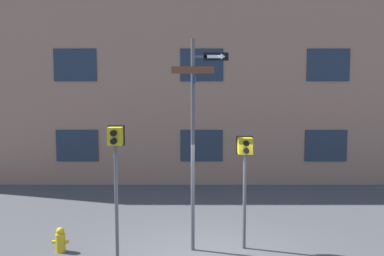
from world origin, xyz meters
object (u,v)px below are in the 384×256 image
street_sign_pole (195,129)px  pedestrian_signal_right (244,161)px  fire_hydrant (60,240)px  pedestrian_signal_left (115,156)px

street_sign_pole → pedestrian_signal_right: size_ratio=1.83×
street_sign_pole → fire_hydrant: bearing=-178.0°
fire_hydrant → street_sign_pole: bearing=2.0°
pedestrian_signal_left → pedestrian_signal_right: size_ratio=1.11×
pedestrian_signal_right → pedestrian_signal_left: bearing=-168.8°
pedestrian_signal_right → fire_hydrant: (-4.28, -0.21, -1.82)m
pedestrian_signal_right → fire_hydrant: bearing=-177.2°
pedestrian_signal_left → fire_hydrant: (-1.38, 0.37, -2.04)m
street_sign_pole → pedestrian_signal_left: 1.89m
street_sign_pole → pedestrian_signal_left: (-1.75, -0.48, -0.55)m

